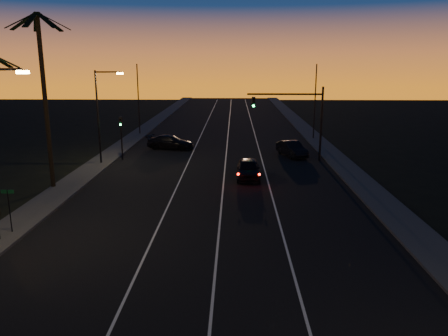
{
  "coord_description": "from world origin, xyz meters",
  "views": [
    {
      "loc": [
        1.33,
        -1.06,
        9.17
      ],
      "look_at": [
        0.71,
        24.43,
        2.99
      ],
      "focal_mm": 35.0,
      "sensor_mm": 36.0,
      "label": 1
    }
  ],
  "objects_px": {
    "right_car": "(292,149)",
    "cross_car": "(170,142)",
    "signal_mast": "(297,111)",
    "lead_car": "(248,169)"
  },
  "relations": [
    {
      "from": "right_car",
      "to": "cross_car",
      "type": "xyz_separation_m",
      "value": [
        -12.69,
        3.45,
        -0.01
      ]
    },
    {
      "from": "signal_mast",
      "to": "cross_car",
      "type": "relative_size",
      "value": 1.31
    },
    {
      "from": "lead_car",
      "to": "right_car",
      "type": "height_order",
      "value": "lead_car"
    },
    {
      "from": "lead_car",
      "to": "cross_car",
      "type": "xyz_separation_m",
      "value": [
        -8.07,
        12.14,
        -0.05
      ]
    },
    {
      "from": "cross_car",
      "to": "lead_car",
      "type": "bearing_deg",
      "value": -56.41
    },
    {
      "from": "right_car",
      "to": "cross_car",
      "type": "relative_size",
      "value": 0.89
    },
    {
      "from": "signal_mast",
      "to": "lead_car",
      "type": "distance_m",
      "value": 9.12
    },
    {
      "from": "cross_car",
      "to": "signal_mast",
      "type": "bearing_deg",
      "value": -22.95
    },
    {
      "from": "signal_mast",
      "to": "lead_car",
      "type": "bearing_deg",
      "value": -124.68
    },
    {
      "from": "signal_mast",
      "to": "lead_car",
      "type": "height_order",
      "value": "signal_mast"
    }
  ]
}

